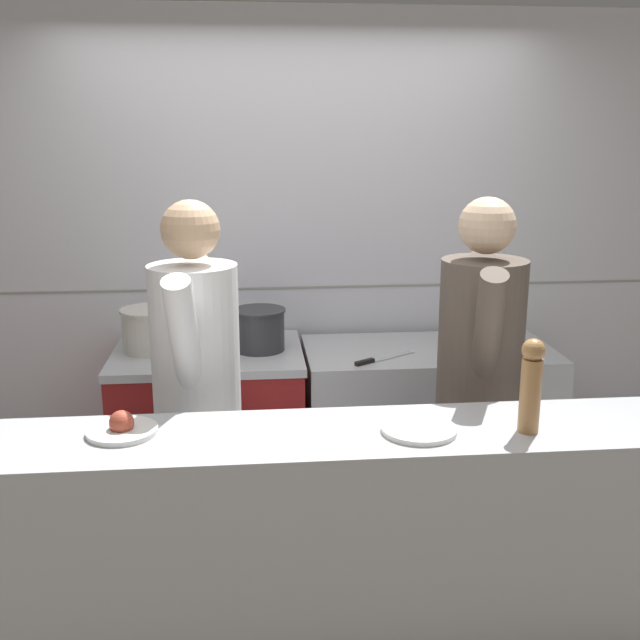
{
  "coord_description": "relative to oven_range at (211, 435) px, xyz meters",
  "views": [
    {
      "loc": [
        -0.26,
        -2.62,
        1.99
      ],
      "look_at": [
        0.05,
        0.64,
        1.15
      ],
      "focal_mm": 42.0,
      "sensor_mm": 36.0,
      "label": 1
    }
  ],
  "objects": [
    {
      "name": "wall_back_tiled",
      "position": [
        0.48,
        0.4,
        0.84
      ],
      "size": [
        8.0,
        0.06,
        2.6
      ],
      "color": "silver",
      "rests_on": "ground_plane"
    },
    {
      "name": "plated_dish_main",
      "position": [
        -0.22,
        -1.25,
        0.57
      ],
      "size": [
        0.24,
        0.24,
        0.08
      ],
      "color": "white",
      "rests_on": "pass_counter"
    },
    {
      "name": "sauce_pot",
      "position": [
        0.26,
        -0.01,
        0.57
      ],
      "size": [
        0.26,
        0.26,
        0.21
      ],
      "color": "#2D2D33",
      "rests_on": "oven_range"
    },
    {
      "name": "chef_sous",
      "position": [
        1.16,
        -0.72,
        0.5
      ],
      "size": [
        0.42,
        0.76,
        1.73
      ],
      "rotation": [
        0.0,
        0.0,
        -0.21
      ],
      "color": "black",
      "rests_on": "ground_plane"
    },
    {
      "name": "plated_dish_appetiser",
      "position": [
        0.77,
        -1.33,
        0.55
      ],
      "size": [
        0.25,
        0.25,
        0.02
      ],
      "color": "white",
      "rests_on": "pass_counter"
    },
    {
      "name": "stock_pot",
      "position": [
        -0.28,
        0.03,
        0.57
      ],
      "size": [
        0.3,
        0.3,
        0.21
      ],
      "color": "beige",
      "rests_on": "oven_range"
    },
    {
      "name": "chefs_knife",
      "position": [
        0.84,
        -0.18,
        0.44
      ],
      "size": [
        0.33,
        0.23,
        0.02
      ],
      "color": "#B7BABF",
      "rests_on": "prep_counter"
    },
    {
      "name": "pepper_mill",
      "position": [
        1.13,
        -1.36,
        0.71
      ],
      "size": [
        0.08,
        0.08,
        0.32
      ],
      "color": "#AD7A47",
      "rests_on": "pass_counter"
    },
    {
      "name": "ground_plane",
      "position": [
        0.48,
        -1.0,
        -0.46
      ],
      "size": [
        14.0,
        14.0,
        0.0
      ],
      "primitive_type": "plane",
      "color": "#6B6056"
    },
    {
      "name": "prep_counter",
      "position": [
        1.13,
        -0.0,
        -0.01
      ],
      "size": [
        1.27,
        0.65,
        0.89
      ],
      "color": "#B7BABF",
      "rests_on": "ground_plane"
    },
    {
      "name": "pass_counter",
      "position": [
        0.65,
        -1.3,
        0.04
      ],
      "size": [
        2.78,
        0.45,
        1.0
      ],
      "color": "#B7BABF",
      "rests_on": "ground_plane"
    },
    {
      "name": "chef_head_cook",
      "position": [
        -0.0,
        -0.73,
        0.5
      ],
      "size": [
        0.39,
        0.76,
        1.73
      ],
      "rotation": [
        0.0,
        0.0,
        -0.1
      ],
      "color": "black",
      "rests_on": "ground_plane"
    },
    {
      "name": "oven_range",
      "position": [
        0.0,
        0.0,
        0.0
      ],
      "size": [
        0.94,
        0.71,
        0.92
      ],
      "color": "maroon",
      "rests_on": "ground_plane"
    }
  ]
}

